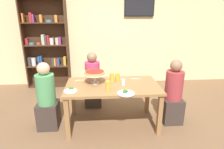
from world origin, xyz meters
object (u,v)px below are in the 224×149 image
object	(u,v)px
diner_head_east	(173,96)
cutlery_knife_near	(80,80)
television	(139,7)
beer_glass_amber_spare	(118,77)
beer_glass_amber_short	(108,86)
beer_glass_amber_tall	(112,77)
diner_far_left	(93,83)
deep_dish_pizza_stand	(95,73)
water_glass_clear_near	(123,82)
dining_table	(112,90)
cutlery_fork_near	(135,79)
bookshelf	(46,45)
diner_head_west	(47,101)
salad_plate_far_diner	(71,90)
salad_plate_near_diner	(126,93)

from	to	relation	value
diner_head_east	cutlery_knife_near	bearing A→B (deg)	-9.23
television	beer_glass_amber_spare	distance (m)	2.41
cutlery_knife_near	beer_glass_amber_short	bearing A→B (deg)	126.02
beer_glass_amber_tall	cutlery_knife_near	world-z (taller)	beer_glass_amber_tall
diner_far_left	deep_dish_pizza_stand	world-z (taller)	diner_far_left
beer_glass_amber_tall	water_glass_clear_near	xyz separation A→B (m)	(0.17, -0.18, -0.03)
dining_table	cutlery_fork_near	bearing A→B (deg)	31.88
diner_head_east	cutlery_fork_near	size ratio (longest dim) A/B	6.39
bookshelf	cutlery_knife_near	xyz separation A→B (m)	(0.99, -1.75, -0.36)
bookshelf	dining_table	bearing A→B (deg)	-52.36
water_glass_clear_near	diner_head_west	bearing A→B (deg)	179.96
deep_dish_pizza_stand	diner_head_west	bearing A→B (deg)	-171.55
diner_far_left	water_glass_clear_near	distance (m)	0.97
beer_glass_amber_tall	cutlery_fork_near	world-z (taller)	beer_glass_amber_tall
deep_dish_pizza_stand	beer_glass_amber_tall	world-z (taller)	deep_dish_pizza_stand
diner_far_left	salad_plate_far_diner	size ratio (longest dim) A/B	5.64
beer_glass_amber_short	cutlery_fork_near	xyz separation A→B (m)	(0.53, 0.51, -0.07)
television	beer_glass_amber_short	xyz separation A→B (m)	(-0.94, -2.34, -1.23)
beer_glass_amber_tall	salad_plate_near_diner	bearing A→B (deg)	-73.13
beer_glass_amber_short	cutlery_knife_near	bearing A→B (deg)	133.39
diner_head_west	diner_head_east	bearing A→B (deg)	0.36
television	salad_plate_far_diner	size ratio (longest dim) A/B	3.78
bookshelf	beer_glass_amber_short	distance (m)	2.70
diner_head_east	salad_plate_near_diner	size ratio (longest dim) A/B	4.47
diner_far_left	beer_glass_amber_tall	world-z (taller)	diner_far_left
diner_head_west	cutlery_knife_near	distance (m)	0.65
salad_plate_far_diner	cutlery_knife_near	xyz separation A→B (m)	(0.10, 0.48, -0.01)
diner_head_east	salad_plate_near_diner	world-z (taller)	diner_head_east
diner_head_east	beer_glass_amber_tall	xyz separation A→B (m)	(-1.06, 0.16, 0.33)
diner_far_left	diner_head_west	size ratio (longest dim) A/B	1.00
dining_table	diner_far_left	size ratio (longest dim) A/B	1.35
salad_plate_far_diner	water_glass_clear_near	distance (m)	0.87
dining_table	television	distance (m)	2.67
salad_plate_near_diner	beer_glass_amber_spare	world-z (taller)	beer_glass_amber_spare
cutlery_knife_near	bookshelf	bearing A→B (deg)	-67.75
beer_glass_amber_short	beer_glass_amber_spare	bearing A→B (deg)	64.71
diner_head_east	diner_head_west	size ratio (longest dim) A/B	1.00
beer_glass_amber_tall	diner_head_east	bearing A→B (deg)	-8.78
beer_glass_amber_tall	cutlery_knife_near	size ratio (longest dim) A/B	0.87
diner_head_east	beer_glass_amber_spare	distance (m)	1.03
deep_dish_pizza_stand	beer_glass_amber_spare	size ratio (longest dim) A/B	2.57
diner_head_east	diner_head_west	xyz separation A→B (m)	(-2.16, -0.01, 0.00)
diner_head_east	salad_plate_near_diner	xyz separation A→B (m)	(-0.89, -0.38, 0.26)
television	diner_head_east	xyz separation A→B (m)	(0.21, -2.10, -1.55)
diner_head_west	cutlery_fork_near	size ratio (longest dim) A/B	6.39
dining_table	deep_dish_pizza_stand	distance (m)	0.41
deep_dish_pizza_stand	beer_glass_amber_tall	xyz separation A→B (m)	(0.30, 0.06, -0.10)
beer_glass_amber_spare	cutlery_fork_near	distance (m)	0.36
cutlery_fork_near	cutlery_knife_near	size ratio (longest dim) A/B	1.00
diner_far_left	salad_plate_far_diner	bearing A→B (deg)	-17.91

